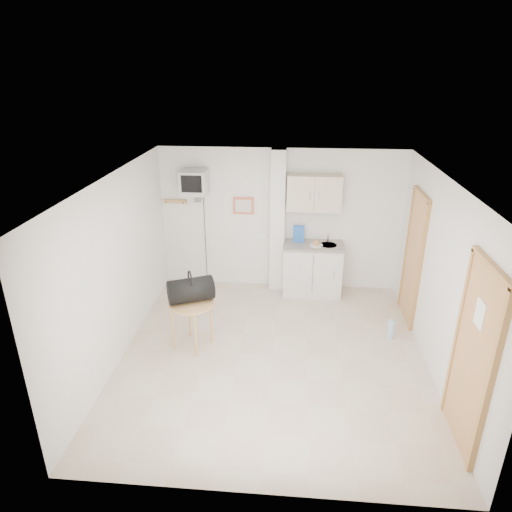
# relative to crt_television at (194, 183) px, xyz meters

# --- Properties ---
(ground) EXTENTS (4.50, 4.50, 0.00)m
(ground) POSITION_rel_crt_television_xyz_m (1.45, -2.02, -1.94)
(ground) COLOR beige
(ground) RESTS_ON ground
(room_envelope) EXTENTS (4.24, 4.54, 2.55)m
(room_envelope) POSITION_rel_crt_television_xyz_m (1.69, -1.93, -0.40)
(room_envelope) COLOR white
(room_envelope) RESTS_ON ground
(kitchenette) EXTENTS (1.03, 0.58, 2.10)m
(kitchenette) POSITION_rel_crt_television_xyz_m (2.02, -0.02, -1.13)
(kitchenette) COLOR silver
(kitchenette) RESTS_ON ground
(crt_television) EXTENTS (0.44, 0.45, 2.15)m
(crt_television) POSITION_rel_crt_television_xyz_m (0.00, 0.00, 0.00)
(crt_television) COLOR slate
(crt_television) RESTS_ON ground
(round_table) EXTENTS (0.63, 0.63, 0.71)m
(round_table) POSITION_rel_crt_television_xyz_m (0.29, -1.88, -1.33)
(round_table) COLOR tan
(round_table) RESTS_ON ground
(duffel_bag) EXTENTS (0.71, 0.57, 0.46)m
(duffel_bag) POSITION_rel_crt_television_xyz_m (0.28, -1.83, -1.06)
(duffel_bag) COLOR black
(duffel_bag) RESTS_ON round_table
(water_bottle) EXTENTS (0.11, 0.11, 0.32)m
(water_bottle) POSITION_rel_crt_television_xyz_m (3.17, -1.43, -1.79)
(water_bottle) COLOR #99B8CF
(water_bottle) RESTS_ON ground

